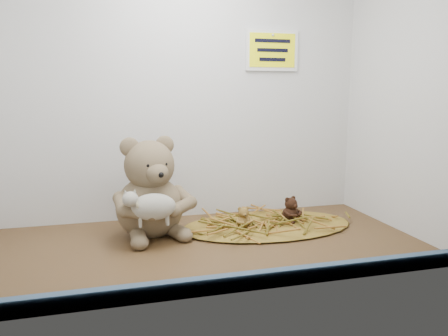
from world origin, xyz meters
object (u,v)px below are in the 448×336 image
object	(u,v)px
main_teddy	(149,187)
mini_teddy_brown	(290,208)
mini_teddy_tan	(243,216)
toy_lamb	(153,207)

from	to	relation	value
main_teddy	mini_teddy_brown	size ratio (longest dim) A/B	3.62
mini_teddy_brown	main_teddy	bearing A→B (deg)	154.37
main_teddy	mini_teddy_tan	xyz separation A→B (cm)	(27.61, -2.46, -10.17)
main_teddy	mini_teddy_brown	bearing A→B (deg)	-13.90
main_teddy	toy_lamb	world-z (taller)	main_teddy
main_teddy	toy_lamb	xyz separation A→B (cm)	(0.00, -10.35, -3.31)
mini_teddy_brown	mini_teddy_tan	bearing A→B (deg)	162.94
toy_lamb	mini_teddy_tan	world-z (taller)	toy_lamb
toy_lamb	mini_teddy_brown	world-z (taller)	toy_lamb
main_teddy	mini_teddy_tan	bearing A→B (deg)	-19.00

